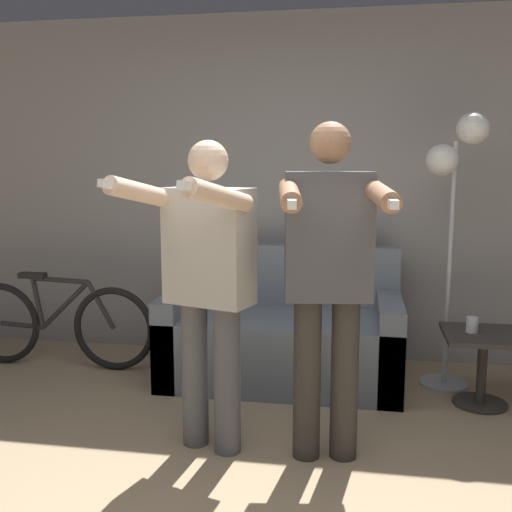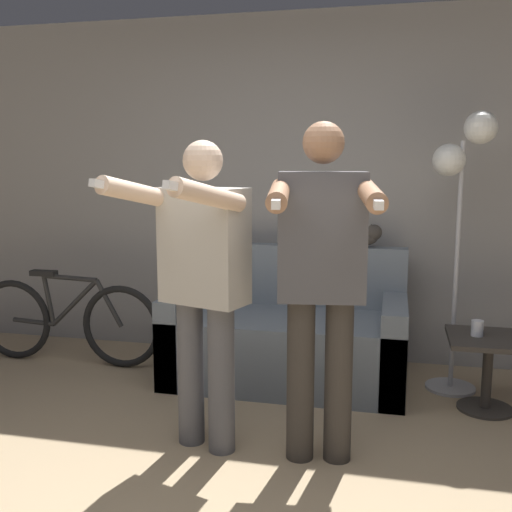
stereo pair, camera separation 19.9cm
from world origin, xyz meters
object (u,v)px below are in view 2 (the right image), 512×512
floor_lamp (463,179)px  couch (287,338)px  cup (477,328)px  person_left (202,275)px  side_table (488,357)px  bicycle (66,321)px  person_right (321,272)px  cat (355,237)px

floor_lamp → couch: bearing=-176.5°
floor_lamp → cup: (0.10, -0.30, -0.89)m
person_left → side_table: (1.53, 0.86, -0.60)m
floor_lamp → bicycle: size_ratio=1.21×
person_left → cup: 1.75m
person_right → bicycle: (-2.04, 1.07, -0.65)m
cat → bicycle: 2.23m
floor_lamp → cup: floor_lamp is taller
person_right → floor_lamp: bearing=48.7°
side_table → cup: bearing=175.1°
person_left → floor_lamp: 1.85m
person_left → person_right: 0.61m
couch → person_right: 1.34m
cat → side_table: size_ratio=1.02×
bicycle → person_left: bearing=-36.8°
person_right → couch: bearing=99.7°
person_left → bicycle: 1.89m
cat → cup: 1.06m
floor_lamp → side_table: (0.17, -0.31, -1.07)m
bicycle → side_table: bearing=-4.1°
person_left → cup: bearing=48.3°
couch → cat: (0.43, 0.30, 0.68)m
side_table → cup: cup is taller
cup → bicycle: size_ratio=0.06×
side_table → cat: bearing=147.4°
side_table → cup: (-0.07, 0.01, 0.18)m
cat → floor_lamp: (0.68, -0.24, 0.42)m
floor_lamp → side_table: bearing=-60.9°
cup → cat: bearing=145.4°
bicycle → person_right: bearing=-27.7°
side_table → person_left: bearing=-150.8°
person_left → person_right: size_ratio=0.95×
cat → floor_lamp: floor_lamp is taller
cat → bicycle: size_ratio=0.32×
floor_lamp → bicycle: bearing=-178.0°
person_right → floor_lamp: (0.75, 1.17, 0.42)m
person_right → cup: (0.85, 0.86, -0.47)m
cat → cup: bearing=-34.6°
couch → side_table: size_ratio=3.35×
person_right → cat: (0.07, 1.40, -0.00)m
person_left → person_right: bearing=17.7°
couch → floor_lamp: (1.11, 0.07, 1.10)m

